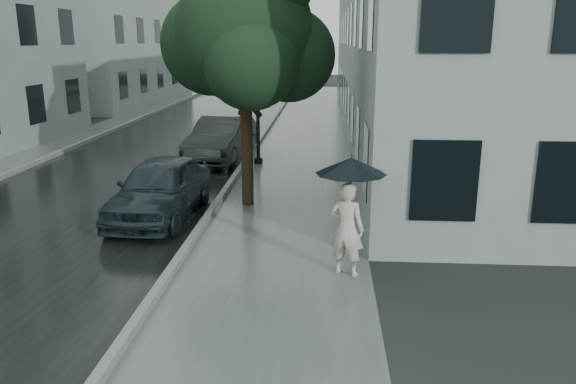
# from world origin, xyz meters

# --- Properties ---
(ground) EXTENTS (120.00, 120.00, 0.00)m
(ground) POSITION_xyz_m (0.00, 0.00, 0.00)
(ground) COLOR black
(ground) RESTS_ON ground
(sidewalk) EXTENTS (3.50, 60.00, 0.01)m
(sidewalk) POSITION_xyz_m (0.25, 12.00, 0.00)
(sidewalk) COLOR slate
(sidewalk) RESTS_ON ground
(kerb_near) EXTENTS (0.15, 60.00, 0.15)m
(kerb_near) POSITION_xyz_m (-1.57, 12.00, 0.07)
(kerb_near) COLOR slate
(kerb_near) RESTS_ON ground
(asphalt_road) EXTENTS (6.85, 60.00, 0.00)m
(asphalt_road) POSITION_xyz_m (-5.08, 12.00, 0.00)
(asphalt_road) COLOR black
(asphalt_road) RESTS_ON ground
(kerb_far) EXTENTS (0.15, 60.00, 0.15)m
(kerb_far) POSITION_xyz_m (-8.57, 12.00, 0.07)
(kerb_far) COLOR slate
(kerb_far) RESTS_ON ground
(sidewalk_far) EXTENTS (1.70, 60.00, 0.01)m
(sidewalk_far) POSITION_xyz_m (-9.50, 12.00, 0.00)
(sidewalk_far) COLOR #4C5451
(sidewalk_far) RESTS_ON ground
(building_near) EXTENTS (7.02, 36.00, 9.00)m
(building_near) POSITION_xyz_m (5.47, 19.50, 4.50)
(building_near) COLOR gray
(building_near) RESTS_ON ground
(building_far_b) EXTENTS (7.02, 18.00, 8.00)m
(building_far_b) POSITION_xyz_m (-13.77, 30.00, 4.00)
(building_far_b) COLOR gray
(building_far_b) RESTS_ON ground
(pedestrian) EXTENTS (0.72, 0.60, 1.69)m
(pedestrian) POSITION_xyz_m (1.54, 0.85, 0.86)
(pedestrian) COLOR beige
(pedestrian) RESTS_ON sidewalk
(umbrella) EXTENTS (1.60, 1.60, 1.25)m
(umbrella) POSITION_xyz_m (1.58, 0.85, 1.99)
(umbrella) COLOR black
(umbrella) RESTS_ON ground
(street_tree) EXTENTS (4.31, 3.91, 6.36)m
(street_tree) POSITION_xyz_m (-0.81, 5.26, 4.25)
(street_tree) COLOR #332619
(street_tree) RESTS_ON ground
(lamp_post) EXTENTS (0.83, 0.42, 5.50)m
(lamp_post) POSITION_xyz_m (-1.27, 10.02, 3.13)
(lamp_post) COLOR black
(lamp_post) RESTS_ON ground
(car_near) EXTENTS (1.85, 4.19, 1.40)m
(car_near) POSITION_xyz_m (-2.71, 3.95, 0.71)
(car_near) COLOR #1A272C
(car_near) RESTS_ON ground
(car_far) EXTENTS (2.02, 4.64, 1.48)m
(car_far) POSITION_xyz_m (-2.44, 10.48, 0.75)
(car_far) COLOR #24282A
(car_far) RESTS_ON ground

